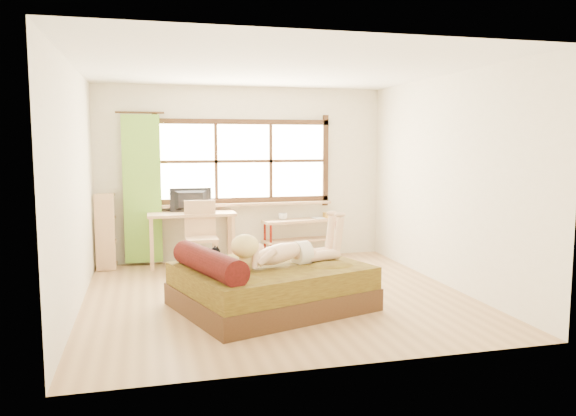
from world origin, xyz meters
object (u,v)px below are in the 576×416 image
object	(u,v)px
kitten	(205,256)
bookshelf	(106,230)
desk	(192,219)
woman	(285,239)
bed	(268,285)
chair	(201,232)
pipe_shelf	(302,229)

from	to	relation	value
kitten	bookshelf	bearing A→B (deg)	98.21
desk	woman	bearing A→B (deg)	-70.45
bed	desk	xyz separation A→B (m)	(-0.64, 2.43, 0.43)
bed	bookshelf	bearing A→B (deg)	108.31
kitten	chair	xyz separation A→B (m)	(0.14, 1.95, -0.04)
desk	pipe_shelf	xyz separation A→B (m)	(1.75, 0.12, -0.24)
kitten	bookshelf	distance (m)	2.71
bed	bookshelf	world-z (taller)	bookshelf
chair	bookshelf	distance (m)	1.42
woman	kitten	world-z (taller)	woman
bed	pipe_shelf	world-z (taller)	bed
desk	bookshelf	bearing A→B (deg)	175.30
woman	chair	distance (m)	2.24
woman	desk	xyz separation A→B (m)	(-0.83, 2.46, -0.08)
desk	bookshelf	xyz separation A→B (m)	(-1.23, 0.12, -0.14)
kitten	bookshelf	xyz separation A→B (m)	(-1.20, 2.43, -0.04)
woman	pipe_shelf	bearing A→B (deg)	52.49
bed	chair	world-z (taller)	chair
woman	desk	world-z (taller)	woman
kitten	woman	bearing A→B (deg)	-27.75
woman	desk	distance (m)	2.60
woman	kitten	bearing A→B (deg)	152.25
bed	pipe_shelf	distance (m)	2.79
pipe_shelf	bookshelf	xyz separation A→B (m)	(-2.98, -0.00, 0.10)
bookshelf	pipe_shelf	bearing A→B (deg)	0.33
kitten	pipe_shelf	world-z (taller)	kitten
woman	kitten	distance (m)	0.90
bed	kitten	world-z (taller)	bed
bookshelf	woman	bearing A→B (deg)	-51.04
bookshelf	kitten	bearing A→B (deg)	-63.52
chair	pipe_shelf	world-z (taller)	chair
woman	pipe_shelf	xyz separation A→B (m)	(0.92, 2.58, -0.32)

